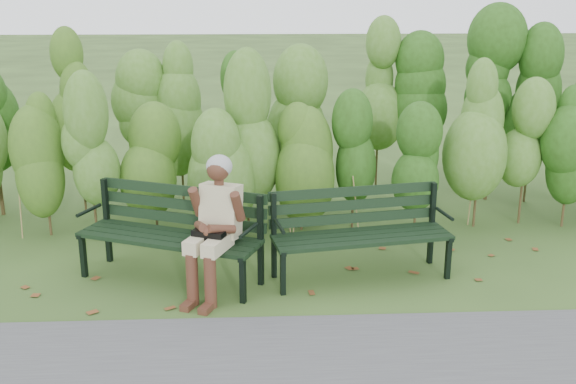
{
  "coord_description": "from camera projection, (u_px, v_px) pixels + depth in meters",
  "views": [
    {
      "loc": [
        -0.33,
        -6.2,
        2.7
      ],
      "look_at": [
        0.0,
        0.35,
        0.75
      ],
      "focal_mm": 42.0,
      "sensor_mm": 36.0,
      "label": 1
    }
  ],
  "objects": [
    {
      "name": "seated_woman",
      "position": [
        215.0,
        218.0,
        6.11
      ],
      "size": [
        0.6,
        0.8,
        1.29
      ],
      "color": "beige",
      "rests_on": "ground"
    },
    {
      "name": "ground",
      "position": [
        290.0,
        274.0,
        6.72
      ],
      "size": [
        80.0,
        80.0,
        0.0
      ],
      "primitive_type": "plane",
      "color": "#2F451E"
    },
    {
      "name": "bench_right",
      "position": [
        359.0,
        226.0,
        6.57
      ],
      "size": [
        1.8,
        0.85,
        0.86
      ],
      "color": "black",
      "rests_on": "ground"
    },
    {
      "name": "leaf_litter",
      "position": [
        312.0,
        288.0,
        6.4
      ],
      "size": [
        5.7,
        2.11,
        0.01
      ],
      "color": "brown",
      "rests_on": "ground"
    },
    {
      "name": "bench_left",
      "position": [
        174.0,
        227.0,
        6.5
      ],
      "size": [
        1.87,
        1.23,
        0.89
      ],
      "color": "black",
      "rests_on": "ground"
    },
    {
      "name": "hedge_band",
      "position": [
        282.0,
        116.0,
        8.14
      ],
      "size": [
        11.04,
        1.67,
        2.42
      ],
      "color": "#47381E",
      "rests_on": "ground"
    }
  ]
}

